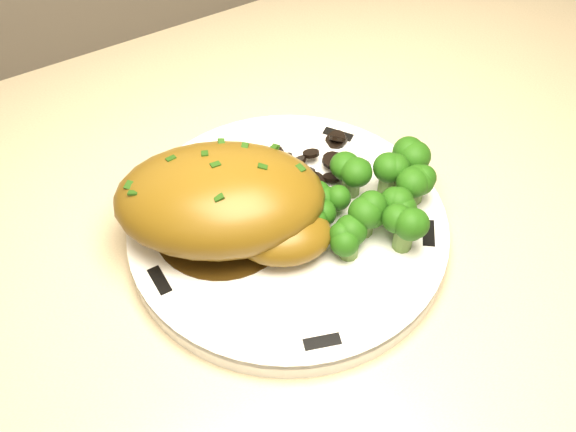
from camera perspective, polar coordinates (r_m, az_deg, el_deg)
plate at (r=0.64m, az=0.00°, el=-1.12°), size 0.30×0.30×0.02m
rim_accent_0 at (r=0.72m, az=3.98°, el=6.43°), size 0.03×0.03×0.00m
rim_accent_1 at (r=0.70m, az=-7.61°, el=4.64°), size 0.03×0.02×0.00m
rim_accent_2 at (r=0.61m, az=-10.11°, el=-5.05°), size 0.01×0.03×0.00m
rim_accent_3 at (r=0.57m, az=2.71°, el=-9.91°), size 0.03×0.02×0.00m
rim_accent_4 at (r=0.64m, az=11.04°, el=-1.35°), size 0.03×0.03×0.00m
gravy_pool at (r=0.64m, az=-5.20°, el=-0.71°), size 0.12×0.12×0.00m
chicken_breast at (r=0.61m, az=-4.85°, el=1.04°), size 0.21×0.19×0.07m
mushroom_pile at (r=0.67m, az=1.98°, el=3.57°), size 0.09×0.06×0.02m
broccoli_florets at (r=0.63m, az=6.80°, el=1.33°), size 0.13×0.10×0.04m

